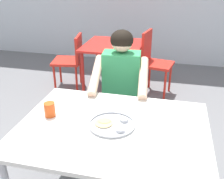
{
  "coord_description": "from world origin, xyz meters",
  "views": [
    {
      "loc": [
        0.33,
        -1.35,
        1.7
      ],
      "look_at": [
        -0.07,
        0.34,
        0.88
      ],
      "focal_mm": 42.02,
      "sensor_mm": 36.0,
      "label": 1
    }
  ],
  "objects_px": {
    "chair_red_left": "(72,58)",
    "chair_red_right": "(153,59)",
    "table_foreground": "(113,134)",
    "thali_tray": "(112,124)",
    "table_background_red": "(113,50)",
    "chair_foreground": "(123,97)",
    "drinking_cup": "(50,109)",
    "diner_foreground": "(120,86)"
  },
  "relations": [
    {
      "from": "thali_tray",
      "to": "chair_foreground",
      "type": "height_order",
      "value": "chair_foreground"
    },
    {
      "from": "table_foreground",
      "to": "chair_red_right",
      "type": "xyz_separation_m",
      "value": [
        0.08,
        2.12,
        -0.14
      ]
    },
    {
      "from": "table_foreground",
      "to": "diner_foreground",
      "type": "relative_size",
      "value": 1.05
    },
    {
      "from": "thali_tray",
      "to": "drinking_cup",
      "type": "height_order",
      "value": "drinking_cup"
    },
    {
      "from": "table_foreground",
      "to": "chair_red_left",
      "type": "xyz_separation_m",
      "value": [
        -1.1,
        2.04,
        -0.19
      ]
    },
    {
      "from": "chair_foreground",
      "to": "thali_tray",
      "type": "bearing_deg",
      "value": -83.55
    },
    {
      "from": "table_foreground",
      "to": "chair_foreground",
      "type": "bearing_deg",
      "value": 96.81
    },
    {
      "from": "chair_red_right",
      "to": "diner_foreground",
      "type": "bearing_deg",
      "value": -97.02
    },
    {
      "from": "drinking_cup",
      "to": "chair_red_right",
      "type": "xyz_separation_m",
      "value": [
        0.55,
        2.09,
        -0.26
      ]
    },
    {
      "from": "thali_tray",
      "to": "drinking_cup",
      "type": "distance_m",
      "value": 0.46
    },
    {
      "from": "chair_red_left",
      "to": "table_background_red",
      "type": "bearing_deg",
      "value": 3.29
    },
    {
      "from": "table_foreground",
      "to": "table_background_red",
      "type": "height_order",
      "value": "table_foreground"
    },
    {
      "from": "thali_tray",
      "to": "diner_foreground",
      "type": "height_order",
      "value": "diner_foreground"
    },
    {
      "from": "table_foreground",
      "to": "chair_foreground",
      "type": "distance_m",
      "value": 0.94
    },
    {
      "from": "table_foreground",
      "to": "diner_foreground",
      "type": "distance_m",
      "value": 0.7
    },
    {
      "from": "table_background_red",
      "to": "chair_red_right",
      "type": "xyz_separation_m",
      "value": [
        0.57,
        0.04,
        -0.1
      ]
    },
    {
      "from": "chair_red_right",
      "to": "drinking_cup",
      "type": "bearing_deg",
      "value": -104.66
    },
    {
      "from": "drinking_cup",
      "to": "table_background_red",
      "type": "bearing_deg",
      "value": 90.59
    },
    {
      "from": "table_background_red",
      "to": "chair_red_left",
      "type": "distance_m",
      "value": 0.64
    },
    {
      "from": "chair_foreground",
      "to": "table_background_red",
      "type": "relative_size",
      "value": 1.0
    },
    {
      "from": "chair_foreground",
      "to": "table_background_red",
      "type": "distance_m",
      "value": 1.23
    },
    {
      "from": "chair_red_left",
      "to": "chair_red_right",
      "type": "height_order",
      "value": "chair_red_right"
    },
    {
      "from": "thali_tray",
      "to": "chair_red_left",
      "type": "xyz_separation_m",
      "value": [
        -1.1,
        2.04,
        -0.27
      ]
    },
    {
      "from": "chair_red_right",
      "to": "chair_foreground",
      "type": "bearing_deg",
      "value": -99.15
    },
    {
      "from": "table_foreground",
      "to": "chair_foreground",
      "type": "xyz_separation_m",
      "value": [
        -0.11,
        0.92,
        -0.18
      ]
    },
    {
      "from": "drinking_cup",
      "to": "chair_foreground",
      "type": "relative_size",
      "value": 0.12
    },
    {
      "from": "drinking_cup",
      "to": "table_background_red",
      "type": "height_order",
      "value": "drinking_cup"
    },
    {
      "from": "drinking_cup",
      "to": "diner_foreground",
      "type": "height_order",
      "value": "diner_foreground"
    },
    {
      "from": "thali_tray",
      "to": "chair_red_right",
      "type": "bearing_deg",
      "value": 87.55
    },
    {
      "from": "chair_red_left",
      "to": "chair_red_right",
      "type": "relative_size",
      "value": 0.89
    },
    {
      "from": "chair_red_left",
      "to": "chair_red_right",
      "type": "xyz_separation_m",
      "value": [
        1.19,
        0.08,
        0.05
      ]
    },
    {
      "from": "table_background_red",
      "to": "table_foreground",
      "type": "bearing_deg",
      "value": -76.88
    },
    {
      "from": "thali_tray",
      "to": "chair_red_left",
      "type": "height_order",
      "value": "chair_red_left"
    },
    {
      "from": "thali_tray",
      "to": "diner_foreground",
      "type": "distance_m",
      "value": 0.69
    },
    {
      "from": "table_foreground",
      "to": "chair_foreground",
      "type": "relative_size",
      "value": 1.5
    },
    {
      "from": "table_foreground",
      "to": "drinking_cup",
      "type": "relative_size",
      "value": 12.32
    },
    {
      "from": "table_background_red",
      "to": "chair_red_left",
      "type": "xyz_separation_m",
      "value": [
        -0.62,
        -0.04,
        -0.15
      ]
    },
    {
      "from": "table_background_red",
      "to": "chair_foreground",
      "type": "bearing_deg",
      "value": -72.11
    },
    {
      "from": "table_foreground",
      "to": "chair_red_left",
      "type": "distance_m",
      "value": 2.33
    },
    {
      "from": "chair_foreground",
      "to": "diner_foreground",
      "type": "xyz_separation_m",
      "value": [
        0.02,
        -0.22,
        0.23
      ]
    },
    {
      "from": "diner_foreground",
      "to": "table_background_red",
      "type": "relative_size",
      "value": 1.42
    },
    {
      "from": "table_background_red",
      "to": "thali_tray",
      "type": "bearing_deg",
      "value": -77.02
    }
  ]
}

